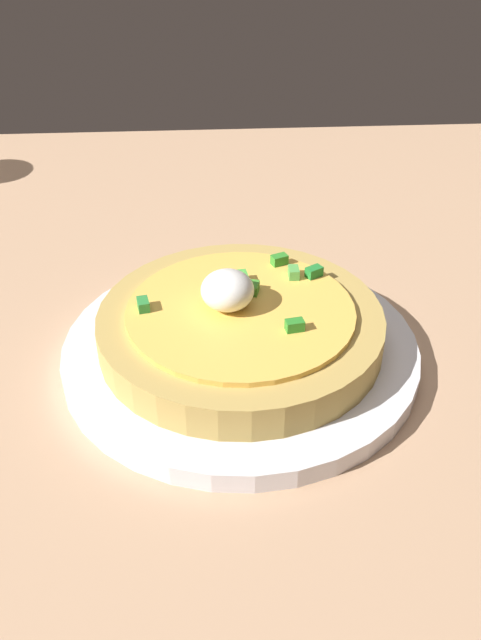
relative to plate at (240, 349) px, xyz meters
The scene contains 3 objects.
dining_table 10.43cm from the plate, 95.24° to the left, with size 127.03×83.70×2.98cm, color tan.
plate is the anchor object (origin of this frame).
pizza 2.33cm from the plate, 113.27° to the left, with size 21.29×21.29×5.94cm.
Camera 1 is at (-1.71, -50.82, 35.06)cm, focal length 37.59 mm.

